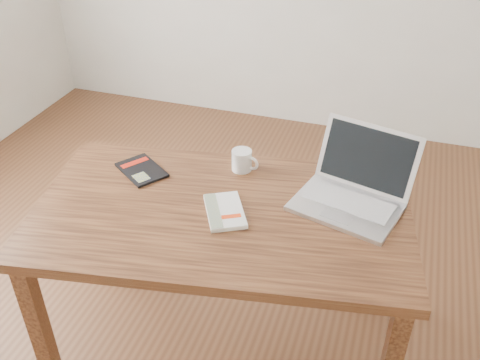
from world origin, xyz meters
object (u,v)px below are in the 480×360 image
(white_guidebook, at_px, (225,211))
(black_guidebook, at_px, (142,170))
(coffee_mug, at_px, (242,160))
(desk, at_px, (222,229))
(laptop, at_px, (354,189))

(white_guidebook, relative_size, black_guidebook, 0.99)
(white_guidebook, bearing_deg, black_guidebook, 130.44)
(white_guidebook, height_order, coffee_mug, coffee_mug)
(desk, bearing_deg, laptop, 14.73)
(desk, height_order, coffee_mug, coffee_mug)
(desk, distance_m, laptop, 0.50)
(black_guidebook, bearing_deg, white_guidebook, -75.88)
(black_guidebook, height_order, coffee_mug, coffee_mug)
(white_guidebook, height_order, black_guidebook, white_guidebook)
(black_guidebook, distance_m, coffee_mug, 0.40)
(desk, relative_size, white_guidebook, 5.99)
(desk, relative_size, black_guidebook, 5.94)
(desk, relative_size, coffee_mug, 12.68)
(white_guidebook, distance_m, laptop, 0.47)
(desk, height_order, white_guidebook, white_guidebook)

